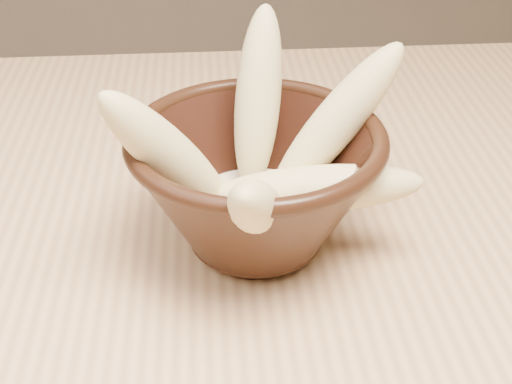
# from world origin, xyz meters

# --- Properties ---
(bowl) EXTENTS (0.18, 0.18, 0.10)m
(bowl) POSITION_xyz_m (-0.24, 0.01, 0.81)
(bowl) COLOR black
(bowl) RESTS_ON table
(milk_puddle) EXTENTS (0.10, 0.10, 0.01)m
(milk_puddle) POSITION_xyz_m (-0.24, 0.01, 0.78)
(milk_puddle) COLOR beige
(milk_puddle) RESTS_ON bowl
(banana_upright) EXTENTS (0.06, 0.09, 0.14)m
(banana_upright) POSITION_xyz_m (-0.23, 0.06, 0.85)
(banana_upright) COLOR #D9C580
(banana_upright) RESTS_ON bowl
(banana_left) EXTENTS (0.11, 0.08, 0.13)m
(banana_left) POSITION_xyz_m (-0.30, -0.01, 0.84)
(banana_left) COLOR #D9C580
(banana_left) RESTS_ON bowl
(banana_right) EXTENTS (0.12, 0.06, 0.13)m
(banana_right) POSITION_xyz_m (-0.18, 0.03, 0.84)
(banana_right) COLOR #D9C580
(banana_right) RESTS_ON bowl
(banana_across) EXTENTS (0.15, 0.04, 0.04)m
(banana_across) POSITION_xyz_m (-0.20, -0.00, 0.81)
(banana_across) COLOR #D9C580
(banana_across) RESTS_ON bowl
(banana_front) EXTENTS (0.06, 0.12, 0.10)m
(banana_front) POSITION_xyz_m (-0.24, -0.05, 0.83)
(banana_front) COLOR #D9C580
(banana_front) RESTS_ON bowl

